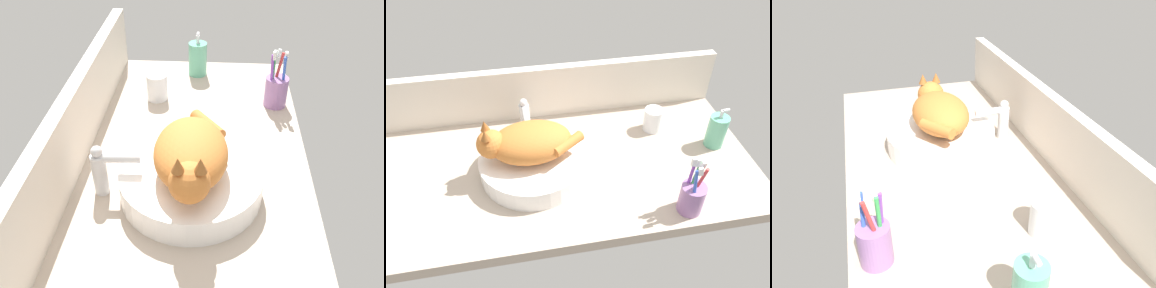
% 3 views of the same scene
% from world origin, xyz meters
% --- Properties ---
extents(ground_plane, '(1.28, 0.63, 0.04)m').
position_xyz_m(ground_plane, '(0.00, 0.00, -0.02)').
color(ground_plane, '#B2A08E').
extents(backsplash_panel, '(1.28, 0.04, 0.20)m').
position_xyz_m(backsplash_panel, '(0.00, 0.30, 0.10)').
color(backsplash_panel, silver).
rests_on(backsplash_panel, ground_plane).
extents(sink_basin, '(0.34, 0.34, 0.07)m').
position_xyz_m(sink_basin, '(-0.09, -0.01, 0.03)').
color(sink_basin, white).
rests_on(sink_basin, ground_plane).
extents(cat, '(0.32, 0.18, 0.14)m').
position_xyz_m(cat, '(-0.10, -0.01, 0.13)').
color(cat, '#CC7533').
rests_on(cat, sink_basin).
extents(faucet, '(0.04, 0.12, 0.14)m').
position_xyz_m(faucet, '(-0.09, 0.19, 0.07)').
color(faucet, silver).
rests_on(faucet, ground_plane).
extents(soap_dispenser, '(0.06, 0.06, 0.15)m').
position_xyz_m(soap_dispenser, '(0.54, 0.01, 0.06)').
color(soap_dispenser, '#60B793').
rests_on(soap_dispenser, ground_plane).
extents(toothbrush_cup, '(0.07, 0.07, 0.19)m').
position_xyz_m(toothbrush_cup, '(0.34, -0.25, 0.05)').
color(toothbrush_cup, '#996BA8').
rests_on(toothbrush_cup, ground_plane).
extents(water_glass, '(0.07, 0.07, 0.09)m').
position_xyz_m(water_glass, '(0.36, 0.13, 0.04)').
color(water_glass, white).
rests_on(water_glass, ground_plane).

